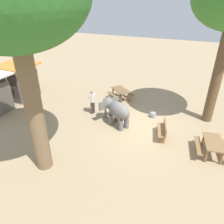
# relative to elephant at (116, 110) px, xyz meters

# --- Properties ---
(ground_plane) EXTENTS (60.00, 60.00, 0.00)m
(ground_plane) POSITION_rel_elephant_xyz_m (-0.00, -1.32, -0.95)
(ground_plane) COLOR tan
(elephant) EXTENTS (1.78, 2.10, 1.49)m
(elephant) POSITION_rel_elephant_xyz_m (0.00, 0.00, 0.00)
(elephant) COLOR slate
(elephant) RESTS_ON ground_plane
(person_handler) EXTENTS (0.49, 0.32, 1.62)m
(person_handler) POSITION_rel_elephant_xyz_m (0.66, 1.90, -0.01)
(person_handler) COLOR #3F3833
(person_handler) RESTS_ON ground_plane
(wooden_bench) EXTENTS (1.46, 0.73, 0.88)m
(wooden_bench) POSITION_rel_elephant_xyz_m (-0.25, -2.77, -0.48)
(wooden_bench) COLOR olive
(wooden_bench) RESTS_ON ground_plane
(picnic_table_near) EXTENTS (1.72, 1.70, 0.78)m
(picnic_table_near) POSITION_rel_elephant_xyz_m (-0.75, -5.21, -0.37)
(picnic_table_near) COLOR olive
(picnic_table_near) RESTS_ON ground_plane
(picnic_table_far) EXTENTS (2.09, 2.09, 0.78)m
(picnic_table_far) POSITION_rel_elephant_xyz_m (3.33, 1.00, -0.37)
(picnic_table_far) COLOR brown
(picnic_table_far) RESTS_ON ground_plane
(market_stall_orange) EXTENTS (2.50, 2.50, 2.52)m
(market_stall_orange) POSITION_rel_elephant_xyz_m (0.75, 7.94, 0.19)
(market_stall_orange) COLOR #59514C
(market_stall_orange) RESTS_ON ground_plane
(feed_bucket) EXTENTS (0.36, 0.36, 0.32)m
(feed_bucket) POSITION_rel_elephant_xyz_m (1.67, -1.82, -0.79)
(feed_bucket) COLOR gray
(feed_bucket) RESTS_ON ground_plane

